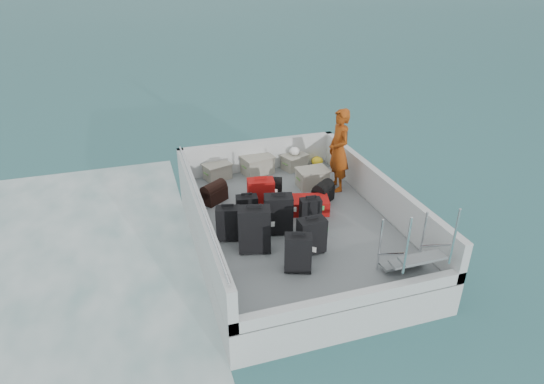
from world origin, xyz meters
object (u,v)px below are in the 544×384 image
(suitcase_2, at_px, (247,210))
(suitcase_3, at_px, (298,254))
(suitcase_5, at_px, (261,196))
(suitcase_0, at_px, (254,230))
(suitcase_8, at_px, (310,205))
(crate_0, at_px, (217,172))
(crate_3, at_px, (312,178))
(suitcase_1, at_px, (228,224))
(crate_2, at_px, (294,162))
(passenger, at_px, (339,150))
(suitcase_7, at_px, (310,212))
(crate_1, at_px, (258,166))
(suitcase_6, at_px, (312,236))
(suitcase_4, at_px, (278,215))

(suitcase_2, distance_m, suitcase_3, 1.65)
(suitcase_5, bearing_deg, suitcase_0, -102.24)
(suitcase_8, distance_m, crate_0, 2.41)
(suitcase_2, height_order, crate_3, suitcase_2)
(suitcase_1, relative_size, crate_2, 1.18)
(crate_0, bearing_deg, passenger, -28.06)
(suitcase_7, xyz_separation_m, suitcase_8, (0.18, 0.46, -0.12))
(suitcase_3, bearing_deg, suitcase_5, 110.18)
(passenger, bearing_deg, crate_1, -129.92)
(crate_3, bearing_deg, suitcase_5, -151.25)
(suitcase_2, xyz_separation_m, crate_1, (0.78, 2.05, -0.08))
(suitcase_2, bearing_deg, suitcase_0, -89.01)
(suitcase_7, relative_size, suitcase_8, 0.75)
(suitcase_0, distance_m, crate_3, 2.67)
(suitcase_5, height_order, suitcase_6, suitcase_5)
(suitcase_3, bearing_deg, crate_3, 83.11)
(suitcase_7, bearing_deg, crate_1, 103.21)
(crate_1, distance_m, passenger, 1.96)
(suitcase_8, bearing_deg, crate_0, 49.95)
(suitcase_2, height_order, suitcase_6, suitcase_6)
(suitcase_2, relative_size, passenger, 0.32)
(suitcase_8, xyz_separation_m, crate_0, (-1.39, 1.98, 0.02))
(suitcase_0, bearing_deg, crate_0, 104.52)
(suitcase_2, xyz_separation_m, suitcase_4, (0.45, -0.46, 0.08))
(crate_2, bearing_deg, crate_1, 180.00)
(suitcase_3, bearing_deg, suitcase_8, 82.07)
(suitcase_4, distance_m, suitcase_6, 0.81)
(suitcase_3, xyz_separation_m, suitcase_6, (0.39, 0.41, -0.01))
(suitcase_4, xyz_separation_m, suitcase_6, (0.33, -0.74, -0.05))
(passenger, bearing_deg, crate_2, -156.21)
(suitcase_0, relative_size, suitcase_6, 1.29)
(suitcase_1, bearing_deg, suitcase_2, 57.28)
(suitcase_1, xyz_separation_m, passenger, (2.59, 1.24, 0.55))
(crate_3, bearing_deg, suitcase_7, -113.37)
(crate_0, bearing_deg, crate_2, 0.00)
(suitcase_5, height_order, suitcase_7, suitcase_5)
(suitcase_6, bearing_deg, suitcase_4, 111.40)
(suitcase_0, bearing_deg, crate_1, 87.11)
(suitcase_1, xyz_separation_m, suitcase_3, (0.82, -1.19, 0.01))
(suitcase_3, xyz_separation_m, suitcase_5, (-0.03, 1.94, 0.02))
(suitcase_4, height_order, crate_1, suitcase_4)
(suitcase_4, xyz_separation_m, crate_1, (0.33, 2.50, -0.17))
(suitcase_4, relative_size, crate_1, 1.12)
(suitcase_3, xyz_separation_m, crate_2, (1.28, 3.65, -0.16))
(suitcase_2, bearing_deg, suitcase_7, -12.21)
(suitcase_8, bearing_deg, crate_3, -9.67)
(suitcase_0, distance_m, suitcase_5, 1.30)
(suitcase_3, bearing_deg, suitcase_1, 143.83)
(suitcase_0, height_order, crate_2, suitcase_0)
(suitcase_0, distance_m, passenger, 2.87)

